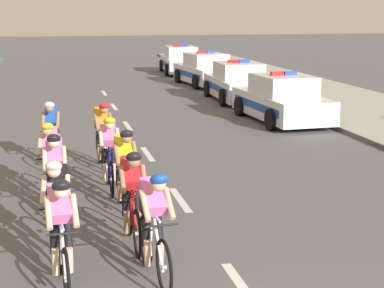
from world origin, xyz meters
The scene contains 16 objects.
kerb_edge centered at (6.00, 14.00, 0.07)m, with size 0.16×60.00×0.13m, color #9E9E99.
lane_markings_centre centered at (0.00, 10.62, 0.00)m, with size 0.14×25.60×0.01m.
cyclist_lead centered at (-2.25, 3.07, 0.79)m, with size 0.43×1.72×1.56m.
cyclist_second centered at (-1.06, 3.11, 0.79)m, with size 0.44×1.72×1.56m.
cyclist_third centered at (-2.29, 4.10, 0.79)m, with size 0.45×1.72×1.56m.
cyclist_fourth centered at (-1.18, 4.42, 0.79)m, with size 0.42×1.72×1.56m.
cyclist_fifth centered at (-2.28, 6.03, 0.79)m, with size 0.42×1.72×1.56m.
cyclist_sixth centered at (-1.09, 6.15, 0.79)m, with size 0.43×1.72×1.56m.
cyclist_seventh centered at (-2.36, 7.15, 0.79)m, with size 0.44×1.72×1.56m.
cyclist_eighth centered at (-1.22, 7.52, 0.79)m, with size 0.42×1.72×1.56m.
cyclist_ninth centered at (-2.30, 9.84, 0.79)m, with size 0.45×1.72×1.56m.
cyclist_tenth centered at (-1.18, 9.41, 0.79)m, with size 0.44×1.72×1.56m.
police_car_nearest centered at (4.87, 14.37, 0.68)m, with size 2.18×4.49×1.59m.
police_car_second centered at (4.87, 19.21, 0.68)m, with size 2.10×4.45×1.59m.
police_car_third centered at (4.87, 24.51, 0.68)m, with size 2.32×4.55×1.59m.
police_car_furthest centered at (4.87, 30.16, 0.68)m, with size 2.21×4.50×1.59m.
Camera 1 is at (-2.35, -4.88, 3.54)m, focal length 60.75 mm.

